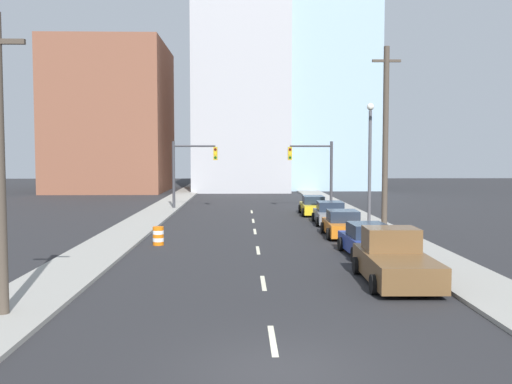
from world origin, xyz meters
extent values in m
plane|color=#262628|center=(0.00, 0.00, 0.00)|extent=(200.00, 200.00, 0.00)
cube|color=gray|center=(-7.52, 44.42, 0.07)|extent=(2.78, 88.85, 0.14)
cube|color=gray|center=(7.52, 44.42, 0.07)|extent=(2.78, 88.85, 0.14)
cube|color=beige|center=(0.00, 2.00, 0.00)|extent=(0.16, 2.40, 0.01)
cube|color=beige|center=(0.00, 8.36, 0.00)|extent=(0.16, 2.40, 0.01)
cube|color=beige|center=(0.00, 15.43, 0.00)|extent=(0.16, 2.40, 0.01)
cube|color=beige|center=(0.00, 22.21, 0.00)|extent=(0.16, 2.40, 0.01)
cube|color=beige|center=(0.00, 27.77, 0.00)|extent=(0.16, 2.40, 0.01)
cube|color=beige|center=(0.00, 34.17, 0.00)|extent=(0.16, 2.40, 0.01)
cube|color=brown|center=(-17.44, 61.85, 9.27)|extent=(14.00, 16.00, 18.53)
cube|color=#A8A8AD|center=(-0.89, 65.85, 12.65)|extent=(12.00, 20.00, 25.30)
cube|color=#99B7CC|center=(10.49, 69.85, 18.15)|extent=(13.00, 20.00, 36.30)
cylinder|color=#38383D|center=(-6.55, 36.30, 2.88)|extent=(0.24, 0.24, 5.76)
cylinder|color=#38383D|center=(-4.79, 36.30, 5.36)|extent=(3.53, 0.16, 0.16)
cube|color=#B79319|center=(-3.02, 36.30, 4.73)|extent=(0.34, 0.32, 1.10)
cylinder|color=#4C0C0C|center=(-3.02, 36.13, 5.07)|extent=(0.22, 0.04, 0.22)
cylinder|color=yellow|center=(-3.02, 36.13, 4.73)|extent=(0.22, 0.04, 0.22)
cylinder|color=#0C3F14|center=(-3.02, 36.13, 4.39)|extent=(0.22, 0.04, 0.22)
cylinder|color=#38383D|center=(6.81, 36.30, 2.88)|extent=(0.24, 0.24, 5.76)
cylinder|color=#38383D|center=(5.04, 36.30, 5.36)|extent=(3.53, 0.16, 0.16)
cube|color=#B79319|center=(3.28, 36.30, 4.73)|extent=(0.34, 0.32, 1.10)
cylinder|color=#4C0C0C|center=(3.28, 36.13, 5.07)|extent=(0.22, 0.04, 0.22)
cylinder|color=yellow|center=(3.28, 36.13, 4.73)|extent=(0.22, 0.04, 0.22)
cylinder|color=#0C3F14|center=(3.28, 36.13, 4.39)|extent=(0.22, 0.04, 0.22)
cylinder|color=#473D33|center=(7.28, 19.99, 5.32)|extent=(0.32, 0.32, 10.64)
cube|color=#473D33|center=(7.28, 19.99, 9.84)|extent=(1.60, 0.14, 0.14)
cylinder|color=orange|center=(-5.06, 17.13, 0.10)|extent=(0.56, 0.56, 0.19)
cylinder|color=white|center=(-5.06, 17.13, 0.29)|extent=(0.56, 0.56, 0.19)
cylinder|color=orange|center=(-5.06, 17.13, 0.47)|extent=(0.56, 0.56, 0.19)
cylinder|color=white|center=(-5.06, 17.13, 0.67)|extent=(0.56, 0.56, 0.19)
cylinder|color=orange|center=(-5.06, 17.13, 0.85)|extent=(0.56, 0.56, 0.19)
cylinder|color=#4C4C51|center=(7.23, 23.59, 3.69)|extent=(0.20, 0.20, 7.39)
sphere|color=white|center=(7.23, 23.59, 7.61)|extent=(0.44, 0.44, 0.44)
cube|color=brown|center=(4.76, 8.19, 0.62)|extent=(2.29, 5.27, 0.87)
cube|color=brown|center=(4.77, 8.97, 1.49)|extent=(1.96, 1.61, 0.86)
cylinder|color=black|center=(3.66, 9.83, 0.33)|extent=(0.23, 0.67, 0.67)
cylinder|color=black|center=(5.92, 9.79, 0.33)|extent=(0.23, 0.67, 0.67)
cylinder|color=black|center=(3.60, 6.59, 0.33)|extent=(0.23, 0.67, 0.67)
cylinder|color=black|center=(5.85, 6.55, 0.33)|extent=(0.23, 0.67, 0.67)
cube|color=navy|center=(4.97, 13.78, 0.52)|extent=(1.95, 4.76, 0.69)
cube|color=#1E2838|center=(4.97, 13.78, 1.18)|extent=(1.66, 2.17, 0.63)
cylinder|color=black|center=(3.99, 15.22, 0.32)|extent=(0.24, 0.65, 0.65)
cylinder|color=black|center=(5.87, 15.27, 0.32)|extent=(0.24, 0.65, 0.65)
cylinder|color=black|center=(4.08, 12.30, 0.32)|extent=(0.24, 0.65, 0.65)
cylinder|color=black|center=(5.96, 12.35, 0.32)|extent=(0.24, 0.65, 0.65)
cube|color=orange|center=(4.93, 19.98, 0.52)|extent=(1.97, 4.44, 0.68)
cube|color=#1E2838|center=(4.93, 19.98, 1.18)|extent=(1.69, 2.02, 0.62)
cylinder|color=black|center=(3.99, 21.37, 0.33)|extent=(0.23, 0.66, 0.65)
cylinder|color=black|center=(5.93, 21.32, 0.33)|extent=(0.23, 0.66, 0.65)
cylinder|color=black|center=(3.93, 18.64, 0.33)|extent=(0.23, 0.66, 0.65)
cylinder|color=black|center=(5.86, 18.59, 0.33)|extent=(0.23, 0.66, 0.65)
cube|color=slate|center=(5.11, 25.87, 0.52)|extent=(2.02, 4.52, 0.70)
cube|color=#1E2838|center=(5.11, 25.87, 1.19)|extent=(1.71, 2.06, 0.63)
cylinder|color=black|center=(4.18, 27.28, 0.31)|extent=(0.24, 0.63, 0.62)
cylinder|color=black|center=(6.12, 27.22, 0.31)|extent=(0.24, 0.63, 0.62)
cylinder|color=black|center=(4.09, 24.52, 0.31)|extent=(0.24, 0.63, 0.62)
cylinder|color=black|center=(6.04, 24.45, 0.31)|extent=(0.24, 0.63, 0.62)
cube|color=gold|center=(4.73, 31.83, 0.51)|extent=(1.87, 4.75, 0.67)
cube|color=#1E2838|center=(4.73, 31.83, 1.15)|extent=(1.60, 2.16, 0.61)
cylinder|color=black|center=(3.85, 33.31, 0.32)|extent=(0.23, 0.65, 0.65)
cylinder|color=black|center=(5.68, 33.27, 0.32)|extent=(0.23, 0.65, 0.65)
cylinder|color=black|center=(3.79, 30.39, 0.32)|extent=(0.23, 0.65, 0.65)
cylinder|color=black|center=(5.62, 30.35, 0.32)|extent=(0.23, 0.65, 0.65)
camera|label=1|loc=(-0.75, -11.91, 4.61)|focal=40.00mm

